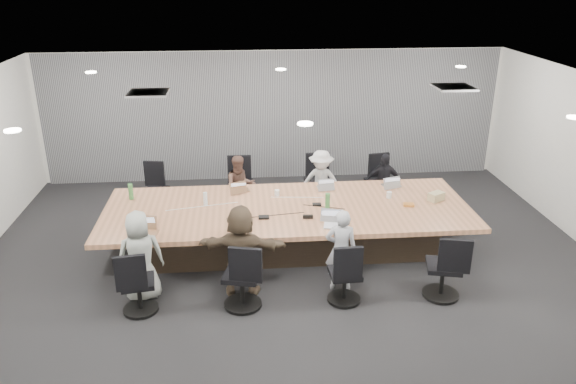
{
  "coord_description": "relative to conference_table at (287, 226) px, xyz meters",
  "views": [
    {
      "loc": [
        -0.74,
        -7.93,
        4.43
      ],
      "look_at": [
        0.0,
        0.4,
        1.05
      ],
      "focal_mm": 35.0,
      "sensor_mm": 36.0,
      "label": 1
    }
  ],
  "objects": [
    {
      "name": "floor",
      "position": [
        0.0,
        -0.5,
        -0.4
      ],
      "size": [
        10.0,
        8.0,
        0.0
      ],
      "primitive_type": "cube",
      "color": "black",
      "rests_on": "ground"
    },
    {
      "name": "ceiling",
      "position": [
        0.0,
        -0.5,
        2.4
      ],
      "size": [
        10.0,
        8.0,
        0.0
      ],
      "primitive_type": "cube",
      "color": "white",
      "rests_on": "wall_back"
    },
    {
      "name": "wall_back",
      "position": [
        0.0,
        3.5,
        1.0
      ],
      "size": [
        10.0,
        0.0,
        2.8
      ],
      "primitive_type": "cube",
      "rotation": [
        1.57,
        0.0,
        0.0
      ],
      "color": "silver",
      "rests_on": "ground"
    },
    {
      "name": "wall_front",
      "position": [
        0.0,
        -4.5,
        1.0
      ],
      "size": [
        10.0,
        0.0,
        2.8
      ],
      "primitive_type": "cube",
      "rotation": [
        -1.57,
        0.0,
        0.0
      ],
      "color": "silver",
      "rests_on": "ground"
    },
    {
      "name": "curtain",
      "position": [
        0.0,
        3.42,
        1.0
      ],
      "size": [
        9.8,
        0.04,
        2.8
      ],
      "primitive_type": "cube",
      "color": "gray",
      "rests_on": "ground"
    },
    {
      "name": "conference_table",
      "position": [
        0.0,
        0.0,
        0.0
      ],
      "size": [
        6.0,
        2.2,
        0.74
      ],
      "color": "#34281D",
      "rests_on": "ground"
    },
    {
      "name": "chair_0",
      "position": [
        -2.37,
        1.7,
        -0.04
      ],
      "size": [
        0.57,
        0.57,
        0.72
      ],
      "primitive_type": null,
      "rotation": [
        0.0,
        0.0,
        2.95
      ],
      "color": "black",
      "rests_on": "ground"
    },
    {
      "name": "chair_1",
      "position": [
        -0.77,
        1.7,
        0.02
      ],
      "size": [
        0.58,
        0.58,
        0.84
      ],
      "primitive_type": null,
      "rotation": [
        0.0,
        0.0,
        3.12
      ],
      "color": "black",
      "rests_on": "ground"
    },
    {
      "name": "chair_2",
      "position": [
        0.75,
        1.7,
        0.03
      ],
      "size": [
        0.61,
        0.61,
        0.87
      ],
      "primitive_type": null,
      "rotation": [
        0.0,
        0.0,
        3.19
      ],
      "color": "black",
      "rests_on": "ground"
    },
    {
      "name": "chair_3",
      "position": [
        1.95,
        1.7,
        -0.01
      ],
      "size": [
        0.61,
        0.61,
        0.78
      ],
      "primitive_type": null,
      "rotation": [
        0.0,
        0.0,
        3.32
      ],
      "color": "black",
      "rests_on": "ground"
    },
    {
      "name": "chair_4",
      "position": [
        -2.18,
        -1.7,
        -0.02
      ],
      "size": [
        0.58,
        0.58,
        0.75
      ],
      "primitive_type": null,
      "rotation": [
        0.0,
        0.0,
        0.15
      ],
      "color": "black",
      "rests_on": "ground"
    },
    {
      "name": "chair_5",
      "position": [
        -0.78,
        -1.7,
        0.01
      ],
      "size": [
        0.68,
        0.68,
        0.83
      ],
      "primitive_type": null,
      "rotation": [
        0.0,
        0.0,
        -0.24
      ],
      "color": "black",
      "rests_on": "ground"
    },
    {
      "name": "chair_6",
      "position": [
        0.66,
        -1.7,
        -0.03
      ],
      "size": [
        0.52,
        0.52,
        0.74
      ],
      "primitive_type": null,
      "rotation": [
        0.0,
        0.0,
        0.04
      ],
      "color": "black",
      "rests_on": "ground"
    },
    {
      "name": "chair_7",
      "position": [
        2.07,
        -1.7,
        0.01
      ],
      "size": [
        0.67,
        0.67,
        0.82
      ],
      "primitive_type": null,
      "rotation": [
        0.0,
        0.0,
        -0.24
      ],
      "color": "black",
      "rests_on": "ground"
    },
    {
      "name": "person_1",
      "position": [
        -0.77,
        1.35,
        0.2
      ],
      "size": [
        0.67,
        0.57,
        1.2
      ],
      "primitive_type": "imported",
      "rotation": [
        0.0,
        0.0,
        6.5
      ],
      "color": "brown",
      "rests_on": "ground"
    },
    {
      "name": "laptop_1",
      "position": [
        -0.77,
        0.8,
        0.35
      ],
      "size": [
        0.34,
        0.27,
        0.02
      ],
      "primitive_type": "cube",
      "rotation": [
        0.0,
        0.0,
        3.39
      ],
      "color": "#8C6647",
      "rests_on": "conference_table"
    },
    {
      "name": "person_2",
      "position": [
        0.75,
        1.35,
        0.23
      ],
      "size": [
        0.9,
        0.64,
        1.26
      ],
      "primitive_type": "imported",
      "rotation": [
        0.0,
        0.0,
        6.06
      ],
      "color": "#B4B4B4",
      "rests_on": "ground"
    },
    {
      "name": "laptop_2",
      "position": [
        0.75,
        0.8,
        0.35
      ],
      "size": [
        0.31,
        0.23,
        0.02
      ],
      "primitive_type": "cube",
      "rotation": [
        0.0,
        0.0,
        3.24
      ],
      "color": "#B2B2B7",
      "rests_on": "conference_table"
    },
    {
      "name": "person_3",
      "position": [
        1.95,
        1.35,
        0.18
      ],
      "size": [
        0.72,
        0.37,
        1.17
      ],
      "primitive_type": "imported",
      "rotation": [
        0.0,
        0.0,
        6.15
      ],
      "color": "black",
      "rests_on": "ground"
    },
    {
      "name": "laptop_3",
      "position": [
        1.95,
        0.8,
        0.35
      ],
      "size": [
        0.35,
        0.27,
        0.02
      ],
      "primitive_type": "cube",
      "rotation": [
        0.0,
        0.0,
        3.35
      ],
      "color": "#B2B2B7",
      "rests_on": "conference_table"
    },
    {
      "name": "person_4",
      "position": [
        -2.18,
        -1.35,
        0.26
      ],
      "size": [
        0.74,
        0.57,
        1.33
      ],
      "primitive_type": "imported",
      "rotation": [
        0.0,
        0.0,
        3.4
      ],
      "color": "#9DA39B",
      "rests_on": "ground"
    },
    {
      "name": "laptop_4",
      "position": [
        -2.18,
        -0.8,
        0.35
      ],
      "size": [
        0.38,
        0.29,
        0.02
      ],
      "primitive_type": "cube",
      "rotation": [
        0.0,
        0.0,
        -0.14
      ],
      "color": "#8C6647",
      "rests_on": "conference_table"
    },
    {
      "name": "person_5",
      "position": [
        -0.78,
        -1.35,
        0.28
      ],
      "size": [
        1.31,
        0.59,
        1.37
      ],
      "primitive_type": "imported",
      "rotation": [
        0.0,
        0.0,
        2.99
      ],
      "color": "brown",
      "rests_on": "ground"
    },
    {
      "name": "laptop_5",
      "position": [
        -0.78,
        -0.8,
        0.35
      ],
      "size": [
        0.3,
        0.21,
        0.02
      ],
      "primitive_type": "cube",
      "rotation": [
        0.0,
        0.0,
        -0.04
      ],
      "color": "#B2B2B7",
      "rests_on": "conference_table"
    },
    {
      "name": "person_6",
      "position": [
        0.66,
        -1.35,
        0.23
      ],
      "size": [
        0.5,
        0.36,
        1.26
      ],
      "primitive_type": "imported",
      "rotation": [
        0.0,
        0.0,
        2.99
      ],
      "color": "#A3A5AD",
      "rests_on": "ground"
    },
    {
      "name": "laptop_6",
      "position": [
        0.66,
        -0.8,
        0.35
      ],
      "size": [
        0.37,
        0.29,
        0.02
      ],
      "primitive_type": "cube",
      "rotation": [
        0.0,
        0.0,
        -0.2
      ],
      "color": "#B2B2B7",
      "rests_on": "conference_table"
    },
    {
      "name": "bottle_green_left",
      "position": [
        -2.62,
        0.58,
        0.48
      ],
      "size": [
        0.09,
        0.09,
        0.28
      ],
      "primitive_type": "cylinder",
      "rotation": [
        0.0,
        0.0,
        0.12
      ],
      "color": "#3A7D3B",
      "rests_on": "conference_table"
    },
    {
      "name": "bottle_green_right",
      "position": [
        0.64,
        -0.16,
        0.48
      ],
      "size": [
        0.09,
        0.09,
        0.28
      ],
      "primitive_type": "cylinder",
      "rotation": [
        0.0,
        0.0,
        0.09
      ],
      "color": "#3A7D3B",
      "rests_on": "conference_table"
    },
    {
      "name": "bottle_clear",
      "position": [
        -1.34,
        0.2,
        0.45
      ],
      "size": [
        0.09,
        0.09,
        0.23
      ],
      "primitive_type": "cylinder",
      "rotation": [
        0.0,
        0.0,
        -0.34
      ],
      "color": "silver",
      "rests_on": "conference_table"
    },
    {
      "name": "cup_white_far",
      "position": [
        -0.14,
        0.52,
        0.39
      ],
      "size": [
        0.1,
        0.1,
        0.1
      ],
      "primitive_type": "cylinder",
      "rotation": [
        0.0,
        0.0,
        -0.27
      ],
      "color": "white",
      "rests_on": "conference_table"
    },
    {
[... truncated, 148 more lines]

